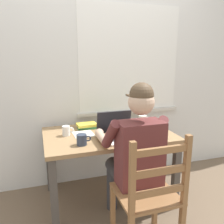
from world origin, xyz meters
TOP-DOWN VIEW (x-y plane):
  - ground_plane at (0.00, 0.00)m, footprint 8.00×8.00m
  - back_wall at (0.01, 0.47)m, footprint 6.00×0.08m
  - desk at (0.00, 0.00)m, footprint 1.21×0.78m
  - seated_person at (0.07, -0.47)m, footprint 0.50×0.60m
  - wooden_chair at (0.07, -0.75)m, footprint 0.42×0.42m
  - laptop at (0.04, -0.14)m, footprint 0.33×0.28m
  - computer_mouse at (0.30, -0.21)m, footprint 0.06×0.10m
  - coffee_mug_white at (-0.39, 0.05)m, footprint 0.11×0.07m
  - coffee_mug_dark at (-0.30, -0.23)m, footprint 0.12×0.08m
  - coffee_mug_spare at (0.44, 0.16)m, footprint 0.12×0.09m
  - book_stack_main at (0.18, 0.16)m, footprint 0.21×0.16m
  - book_stack_side at (-0.16, 0.22)m, footprint 0.21×0.15m
  - paper_pile_near_laptop at (-0.24, 0.04)m, footprint 0.20×0.21m
  - paper_pile_back_corner at (0.05, -0.26)m, footprint 0.27×0.19m
  - landscape_photo_print at (0.46, -0.07)m, footprint 0.15×0.12m

SIDE VIEW (x-z plane):
  - ground_plane at x=0.00m, z-range 0.00..0.00m
  - wooden_chair at x=0.07m, z-range -0.01..0.94m
  - desk at x=0.00m, z-range 0.25..0.96m
  - seated_person at x=0.07m, z-range 0.06..1.31m
  - landscape_photo_print at x=0.46m, z-range 0.70..0.70m
  - paper_pile_near_laptop at x=-0.24m, z-range 0.70..0.71m
  - paper_pile_back_corner at x=0.05m, z-range 0.70..0.72m
  - computer_mouse at x=0.30m, z-range 0.70..0.73m
  - book_stack_side at x=-0.16m, z-range 0.70..0.75m
  - book_stack_main at x=0.18m, z-range 0.70..0.79m
  - coffee_mug_dark at x=-0.30m, z-range 0.70..0.79m
  - coffee_mug_white at x=-0.39m, z-range 0.70..0.79m
  - coffee_mug_spare at x=0.44m, z-range 0.70..0.80m
  - laptop at x=0.04m, z-range 0.64..0.87m
  - back_wall at x=0.01m, z-range 0.00..2.60m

